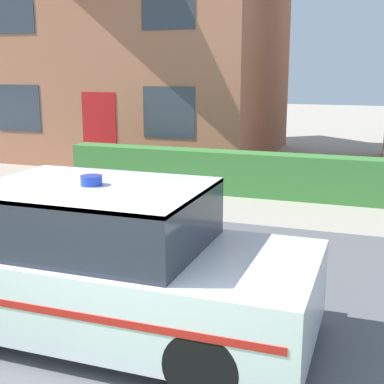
{
  "coord_description": "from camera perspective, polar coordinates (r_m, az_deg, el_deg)",
  "views": [
    {
      "loc": [
        2.06,
        -2.53,
        2.7
      ],
      "look_at": [
        -0.33,
        4.21,
        1.05
      ],
      "focal_mm": 50.0,
      "sensor_mm": 36.0,
      "label": 1
    }
  ],
  "objects": [
    {
      "name": "garden_hedge",
      "position": [
        11.68,
        6.65,
        1.9
      ],
      "size": [
        8.68,
        0.57,
        0.94
      ],
      "primitive_type": "cube",
      "color": "#3D7F38",
      "rests_on": "ground"
    },
    {
      "name": "house_left",
      "position": [
        17.68,
        -5.42,
        16.98
      ],
      "size": [
        8.67,
        7.09,
        7.74
      ],
      "color": "#A86B4C",
      "rests_on": "ground"
    },
    {
      "name": "police_car",
      "position": [
        5.58,
        -9.38,
        -7.48
      ],
      "size": [
        4.21,
        1.85,
        1.66
      ],
      "rotation": [
        0.0,
        0.0,
        -0.0
      ],
      "color": "black",
      "rests_on": "road_strip"
    },
    {
      "name": "road_strip",
      "position": [
        6.94,
        0.68,
        -9.86
      ],
      "size": [
        28.0,
        5.74,
        0.01
      ],
      "primitive_type": "cube",
      "color": "#5B5B60",
      "rests_on": "ground"
    }
  ]
}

